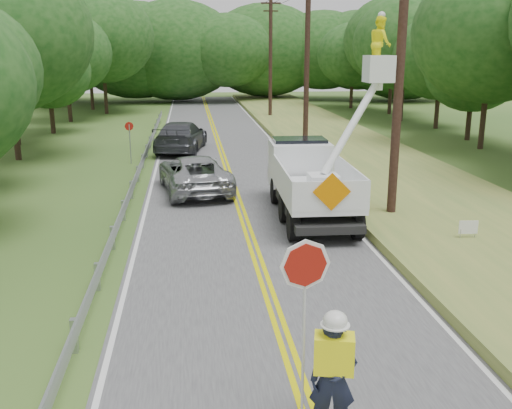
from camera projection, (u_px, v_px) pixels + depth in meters
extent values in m
plane|color=#325621|center=(293.00, 366.00, 10.74)|extent=(140.00, 140.00, 0.00)
cube|color=#444446|center=(234.00, 189.00, 24.17)|extent=(7.20, 96.00, 0.02)
cube|color=#DAD200|center=(232.00, 189.00, 24.15)|extent=(0.12, 96.00, 0.00)
cube|color=#DAD200|center=(236.00, 189.00, 24.17)|extent=(0.12, 96.00, 0.00)
cube|color=silver|center=(150.00, 191.00, 23.78)|extent=(0.12, 96.00, 0.00)
cube|color=silver|center=(315.00, 187.00, 24.54)|extent=(0.12, 96.00, 0.00)
cube|color=#9DA2A5|center=(74.00, 336.00, 11.15)|extent=(0.12, 0.14, 0.70)
cube|color=#9DA2A5|center=(97.00, 277.00, 14.03)|extent=(0.12, 0.14, 0.70)
cube|color=#9DA2A5|center=(113.00, 238.00, 16.91)|extent=(0.12, 0.14, 0.70)
cube|color=#9DA2A5|center=(123.00, 210.00, 19.79)|extent=(0.12, 0.14, 0.70)
cube|color=#9DA2A5|center=(131.00, 190.00, 22.67)|extent=(0.12, 0.14, 0.70)
cube|color=#9DA2A5|center=(138.00, 174.00, 25.54)|extent=(0.12, 0.14, 0.70)
cube|color=#9DA2A5|center=(143.00, 161.00, 28.42)|extent=(0.12, 0.14, 0.70)
cube|color=#9DA2A5|center=(147.00, 151.00, 31.30)|extent=(0.12, 0.14, 0.70)
cube|color=#9DA2A5|center=(150.00, 142.00, 34.18)|extent=(0.12, 0.14, 0.70)
cube|color=#9DA2A5|center=(153.00, 135.00, 37.05)|extent=(0.12, 0.14, 0.70)
cube|color=#9DA2A5|center=(155.00, 129.00, 39.93)|extent=(0.12, 0.14, 0.70)
cube|color=#9DA2A5|center=(157.00, 123.00, 42.81)|extent=(0.12, 0.14, 0.70)
cube|color=#9DA2A5|center=(159.00, 119.00, 45.69)|extent=(0.12, 0.14, 0.70)
cube|color=#9DA2A5|center=(138.00, 173.00, 24.53)|extent=(0.05, 48.00, 0.34)
cylinder|color=black|center=(400.00, 71.00, 18.63)|extent=(0.30, 0.30, 10.00)
cylinder|color=black|center=(307.00, 61.00, 33.02)|extent=(0.30, 0.30, 10.00)
cylinder|color=black|center=(270.00, 57.00, 47.40)|extent=(0.30, 0.30, 10.00)
cube|color=black|center=(271.00, 3.00, 46.31)|extent=(1.60, 0.12, 0.12)
cube|color=black|center=(271.00, 11.00, 46.47)|extent=(1.20, 0.10, 0.10)
cube|color=#5A7535|center=(399.00, 182.00, 24.92)|extent=(7.00, 96.00, 0.30)
cylinder|color=#332319|center=(15.00, 124.00, 30.17)|extent=(0.32, 0.32, 3.75)
ellipsoid|color=#154313|center=(5.00, 33.00, 28.98)|extent=(8.74, 8.74, 7.70)
cylinder|color=#332319|center=(16.00, 122.00, 35.06)|extent=(0.32, 0.32, 2.79)
ellipsoid|color=#154313|center=(10.00, 64.00, 34.17)|extent=(6.50, 6.50, 5.72)
cylinder|color=#332319|center=(52.00, 116.00, 39.93)|extent=(0.32, 0.32, 2.46)
ellipsoid|color=#154313|center=(48.00, 71.00, 39.15)|extent=(5.73, 5.73, 5.05)
cylinder|color=#332319|center=(69.00, 102.00, 46.31)|extent=(0.32, 0.32, 3.11)
ellipsoid|color=#154313|center=(65.00, 53.00, 45.32)|extent=(7.26, 7.26, 6.39)
cylinder|color=#332319|center=(105.00, 92.00, 51.81)|extent=(0.32, 0.32, 3.89)
ellipsoid|color=#154313|center=(102.00, 37.00, 50.57)|extent=(9.07, 9.07, 7.98)
cylinder|color=#332319|center=(91.00, 88.00, 55.29)|extent=(0.32, 0.32, 4.19)
ellipsoid|color=#154313|center=(87.00, 32.00, 53.96)|extent=(9.78, 9.78, 8.61)
cylinder|color=#332319|center=(483.00, 116.00, 33.53)|extent=(0.32, 0.32, 3.78)
ellipsoid|color=#154313|center=(492.00, 33.00, 32.32)|extent=(8.82, 8.82, 7.76)
cylinder|color=#332319|center=(469.00, 120.00, 36.97)|extent=(0.32, 0.32, 2.59)
ellipsoid|color=#154313|center=(474.00, 69.00, 36.15)|extent=(6.05, 6.05, 5.33)
cylinder|color=#332319|center=(437.00, 108.00, 42.35)|extent=(0.32, 0.32, 2.97)
ellipsoid|color=#154313|center=(441.00, 57.00, 41.41)|extent=(6.92, 6.92, 6.09)
cylinder|color=#332319|center=(402.00, 99.00, 46.58)|extent=(0.32, 0.32, 3.53)
ellipsoid|color=#154313|center=(405.00, 43.00, 45.46)|extent=(8.23, 8.23, 7.25)
cylinder|color=#332319|center=(390.00, 93.00, 51.60)|extent=(0.32, 0.32, 3.71)
ellipsoid|color=#154313|center=(393.00, 40.00, 50.42)|extent=(8.65, 8.65, 7.61)
cylinder|color=#332319|center=(351.00, 93.00, 56.81)|extent=(0.32, 0.32, 2.96)
ellipsoid|color=#154313|center=(353.00, 55.00, 55.86)|extent=(6.92, 6.92, 6.09)
ellipsoid|color=#154313|center=(0.00, 50.00, 60.00)|extent=(14.42, 10.82, 10.82)
ellipsoid|color=#154313|center=(46.00, 50.00, 63.01)|extent=(11.54, 8.66, 8.66)
ellipsoid|color=#154313|center=(91.00, 50.00, 62.91)|extent=(10.60, 7.95, 7.95)
ellipsoid|color=#154313|center=(135.00, 50.00, 62.61)|extent=(13.72, 10.29, 10.29)
ellipsoid|color=#154313|center=(176.00, 50.00, 62.84)|extent=(14.25, 10.69, 10.69)
ellipsoid|color=#154313|center=(227.00, 50.00, 61.77)|extent=(10.31, 7.73, 7.73)
ellipsoid|color=#154313|center=(266.00, 50.00, 65.53)|extent=(13.77, 10.33, 10.33)
ellipsoid|color=#154313|center=(323.00, 50.00, 65.46)|extent=(11.67, 8.75, 8.75)
ellipsoid|color=#154313|center=(359.00, 50.00, 65.04)|extent=(11.67, 8.75, 8.75)
ellipsoid|color=#154313|center=(406.00, 50.00, 63.63)|extent=(14.29, 10.71, 10.71)
imported|color=#191E33|center=(333.00, 379.00, 8.56)|extent=(0.78, 0.60, 1.89)
cube|color=yellow|center=(334.00, 353.00, 8.44)|extent=(0.65, 0.48, 0.57)
ellipsoid|color=silver|center=(335.00, 320.00, 8.31)|extent=(0.35, 0.35, 0.28)
cylinder|color=#B7B7B7|center=(303.00, 353.00, 8.56)|extent=(0.04, 0.04, 2.65)
cylinder|color=maroon|center=(305.00, 265.00, 8.20)|extent=(0.75, 0.15, 0.76)
cylinder|color=black|center=(293.00, 225.00, 17.61)|extent=(0.32, 0.96, 0.95)
cylinder|color=black|center=(357.00, 224.00, 17.78)|extent=(0.32, 0.96, 0.95)
cylinder|color=black|center=(284.00, 208.00, 19.52)|extent=(0.32, 0.96, 0.95)
cylinder|color=black|center=(342.00, 207.00, 19.69)|extent=(0.32, 0.96, 0.95)
cylinder|color=black|center=(275.00, 191.00, 21.90)|extent=(0.32, 0.96, 0.95)
cylinder|color=black|center=(327.00, 190.00, 22.07)|extent=(0.32, 0.96, 0.95)
cube|color=black|center=(312.00, 203.00, 19.87)|extent=(2.25, 6.40, 0.25)
cube|color=silver|center=(316.00, 194.00, 19.07)|extent=(2.40, 4.62, 0.22)
cube|color=silver|center=(282.00, 180.00, 18.85)|extent=(0.18, 4.56, 0.89)
cube|color=silver|center=(350.00, 179.00, 19.04)|extent=(0.18, 4.56, 0.89)
cube|color=silver|center=(331.00, 196.00, 16.77)|extent=(2.28, 0.12, 0.89)
cube|color=silver|center=(300.00, 165.00, 22.24)|extent=(2.28, 1.94, 1.79)
cube|color=black|center=(299.00, 148.00, 22.26)|extent=(2.02, 1.34, 0.74)
cube|color=silver|center=(323.00, 187.00, 17.89)|extent=(0.92, 0.92, 0.79)
cube|color=silver|center=(379.00, 69.00, 18.53)|extent=(0.84, 0.84, 0.84)
imported|color=yellow|center=(380.00, 43.00, 18.33)|extent=(0.62, 0.80, 1.65)
cube|color=orange|center=(332.00, 192.00, 16.66)|extent=(1.12, 0.07, 1.12)
imported|color=#A3A6A9|center=(194.00, 173.00, 23.62)|extent=(3.25, 5.69, 1.50)
imported|color=#3E4046|center=(181.00, 136.00, 33.00)|extent=(3.31, 6.13, 1.69)
cylinder|color=#9DA2A5|center=(130.00, 144.00, 29.39)|extent=(0.06, 0.06, 2.00)
cylinder|color=maroon|center=(129.00, 126.00, 29.16)|extent=(0.44, 0.16, 0.45)
cube|color=white|center=(468.00, 227.00, 17.00)|extent=(0.57, 0.07, 0.40)
cylinder|color=#9DA2A5|center=(460.00, 238.00, 17.07)|extent=(0.02, 0.02, 0.56)
cylinder|color=#9DA2A5|center=(475.00, 238.00, 17.12)|extent=(0.02, 0.02, 0.56)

